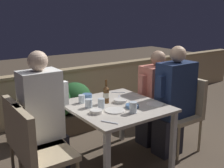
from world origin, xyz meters
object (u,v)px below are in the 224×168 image
at_px(chair_left_far, 25,135).
at_px(chair_right_near, 184,107).
at_px(person_coral_top, 155,98).
at_px(chair_right_far, 166,99).
at_px(person_white_polo, 45,117).
at_px(person_navy_jumper, 173,101).
at_px(chair_left_near, 36,148).
at_px(beer_bottle, 106,94).
at_px(potted_plant, 159,91).

height_order(chair_left_far, chair_right_near, same).
bearing_deg(person_coral_top, chair_left_far, -179.54).
bearing_deg(chair_right_near, chair_right_far, 85.65).
relative_size(person_white_polo, person_navy_jumper, 1.02).
relative_size(person_white_polo, person_coral_top, 1.10).
relative_size(chair_left_far, person_navy_jumper, 0.69).
bearing_deg(chair_right_far, person_navy_jumper, -123.68).
bearing_deg(person_navy_jumper, chair_left_near, 179.54).
xyz_separation_m(person_navy_jumper, beer_bottle, (-0.77, 0.29, 0.15)).
relative_size(chair_left_near, chair_right_far, 1.00).
distance_m(person_white_polo, chair_right_far, 1.70).
relative_size(person_navy_jumper, chair_right_far, 1.45).
distance_m(chair_left_near, potted_plant, 2.41).
bearing_deg(person_white_polo, chair_left_far, 180.00).
distance_m(person_white_polo, potted_plant, 2.13).
xyz_separation_m(chair_left_near, beer_bottle, (0.91, 0.28, 0.26)).
xyz_separation_m(beer_bottle, potted_plant, (1.35, 0.55, -0.32)).
relative_size(chair_right_near, beer_bottle, 3.43).
bearing_deg(potted_plant, person_coral_top, -138.64).
xyz_separation_m(chair_left_near, person_navy_jumper, (1.68, -0.01, 0.11)).
height_order(chair_right_far, person_coral_top, person_coral_top).
xyz_separation_m(chair_right_far, potted_plant, (0.36, 0.50, -0.06)).
xyz_separation_m(chair_right_near, beer_bottle, (-0.97, 0.29, 0.26)).
height_order(chair_right_near, person_coral_top, person_coral_top).
bearing_deg(person_white_polo, person_navy_jumper, -12.51).
xyz_separation_m(chair_left_near, chair_right_near, (1.88, -0.01, 0.00)).
xyz_separation_m(chair_left_near, potted_plant, (2.27, 0.82, -0.06)).
bearing_deg(person_coral_top, person_navy_jumper, -93.82).
xyz_separation_m(chair_left_far, potted_plant, (2.26, 0.51, -0.06)).
distance_m(chair_right_near, person_navy_jumper, 0.23).
height_order(chair_left_far, beer_bottle, beer_bottle).
distance_m(chair_left_near, chair_right_far, 1.93).
relative_size(chair_right_far, potted_plant, 1.14).
distance_m(chair_left_near, chair_left_far, 0.31).
xyz_separation_m(chair_left_near, person_white_polo, (0.21, 0.31, 0.13)).
height_order(beer_bottle, potted_plant, beer_bottle).
bearing_deg(person_white_polo, person_coral_top, 0.52).
bearing_deg(chair_right_near, potted_plant, 65.24).
xyz_separation_m(person_navy_jumper, chair_right_far, (0.23, 0.34, -0.11)).
relative_size(chair_left_near, person_navy_jumper, 0.69).
xyz_separation_m(chair_left_far, person_coral_top, (1.69, 0.01, 0.06)).
xyz_separation_m(person_white_polo, beer_bottle, (0.71, -0.04, 0.13)).
height_order(chair_right_near, chair_right_far, same).
distance_m(person_coral_top, potted_plant, 0.76).
distance_m(person_white_polo, person_coral_top, 1.49).
height_order(chair_right_far, beer_bottle, beer_bottle).
bearing_deg(beer_bottle, chair_right_near, -16.67).
bearing_deg(chair_left_near, person_navy_jumper, -0.46).
distance_m(chair_right_near, person_coral_top, 0.39).
bearing_deg(chair_left_far, chair_right_far, 0.41).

